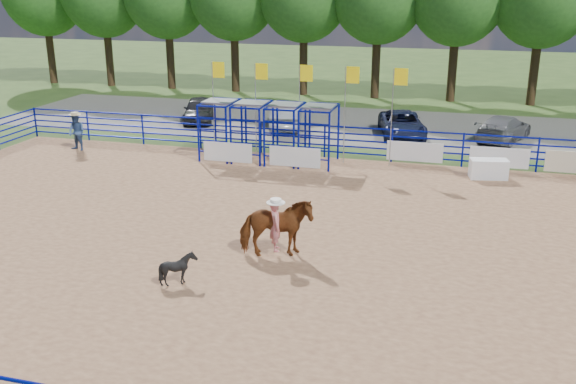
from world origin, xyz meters
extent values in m
plane|color=#3A5421|center=(0.00, 0.00, 0.00)|extent=(120.00, 120.00, 0.00)
cube|color=#996E4C|center=(0.00, 0.00, 0.01)|extent=(30.00, 20.00, 0.02)
cube|color=#646259|center=(0.00, 17.00, 0.01)|extent=(40.00, 10.00, 0.01)
cube|color=white|center=(7.05, 8.57, 0.41)|extent=(1.56, 0.95, 0.78)
imported|color=brown|center=(0.98, -1.06, 0.90)|extent=(2.27, 1.57, 1.76)
imported|color=red|center=(0.98, -1.06, 1.68)|extent=(0.51, 0.62, 1.47)
cylinder|color=white|center=(0.98, -1.06, 2.45)|extent=(0.54, 0.54, 0.12)
imported|color=black|center=(-0.98, -3.46, 0.47)|extent=(0.92, 0.85, 0.89)
imported|color=navy|center=(-11.41, 8.13, 0.89)|extent=(0.97, 0.83, 1.73)
cylinder|color=tan|center=(-11.41, 8.13, 1.75)|extent=(0.56, 0.56, 0.11)
imported|color=black|center=(-8.50, 15.72, 0.68)|extent=(2.72, 4.22, 1.34)
imported|color=gray|center=(-3.26, 15.33, 0.72)|extent=(2.33, 4.50, 1.41)
imported|color=#151935|center=(2.93, 15.06, 0.63)|extent=(3.05, 4.84, 1.25)
imported|color=slate|center=(7.88, 15.42, 0.64)|extent=(3.15, 4.68, 1.26)
cube|color=white|center=(-3.80, 7.77, 0.55)|extent=(2.20, 0.04, 0.85)
cube|color=white|center=(-0.80, 7.77, 0.55)|extent=(2.20, 0.04, 0.85)
cube|color=white|center=(4.00, 9.96, 0.55)|extent=(2.40, 0.04, 0.85)
cube|color=white|center=(7.50, 9.96, 0.55)|extent=(2.40, 0.04, 0.85)
cube|color=beige|center=(10.50, 9.96, 0.55)|extent=(2.40, 0.04, 0.90)
cylinder|color=#3F2B19|center=(-25.00, 26.00, 2.40)|extent=(0.56, 0.56, 4.80)
cylinder|color=#3F2B19|center=(-20.00, 26.00, 2.40)|extent=(0.56, 0.56, 4.80)
cylinder|color=#3F2B19|center=(-15.00, 26.00, 2.40)|extent=(0.56, 0.56, 4.80)
cylinder|color=#3F2B19|center=(-10.00, 26.00, 2.40)|extent=(0.56, 0.56, 4.80)
cylinder|color=#3F2B19|center=(-5.00, 26.00, 2.40)|extent=(0.56, 0.56, 4.80)
cylinder|color=#3F2B19|center=(0.00, 26.00, 2.40)|extent=(0.56, 0.56, 4.80)
cylinder|color=#3F2B19|center=(5.00, 26.00, 2.40)|extent=(0.56, 0.56, 4.80)
cylinder|color=#3F2B19|center=(10.00, 26.00, 2.40)|extent=(0.56, 0.56, 4.80)
camera|label=1|loc=(5.83, -17.41, 7.64)|focal=40.00mm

